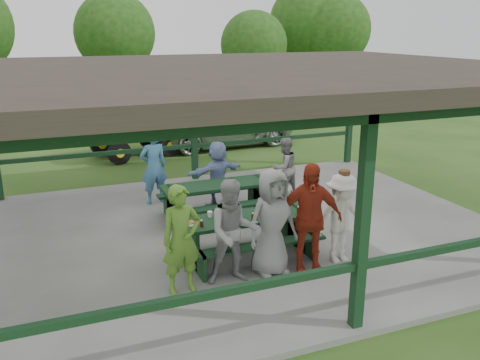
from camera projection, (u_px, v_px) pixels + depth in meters
name	position (u px, v px, depth m)	size (l,w,h in m)	color
ground	(249.00, 232.00, 10.36)	(90.00, 90.00, 0.00)	#294C18
concrete_slab	(249.00, 230.00, 10.35)	(10.00, 8.00, 0.10)	slate
pavilion_structure	(250.00, 75.00, 9.45)	(10.60, 8.60, 3.24)	black
picnic_table_near	(247.00, 231.00, 8.95)	(2.38, 1.39, 0.75)	black
picnic_table_far	(218.00, 196.00, 10.78)	(2.36, 1.39, 0.75)	black
table_setting	(244.00, 214.00, 8.88)	(2.37, 0.45, 0.10)	white
contestant_green	(181.00, 240.00, 7.63)	(0.62, 0.41, 1.70)	#5C922E
contestant_grey_left	(233.00, 232.00, 7.92)	(0.82, 0.64, 1.69)	#969698
contestant_grey_mid	(272.00, 223.00, 8.19)	(0.87, 0.57, 1.78)	gray
contestant_red	(309.00, 218.00, 8.25)	(1.09, 0.46, 1.87)	#9E2D1A
contestant_white_fedora	(342.00, 218.00, 8.64)	(1.03, 0.60, 1.64)	silver
spectator_lblue	(218.00, 174.00, 11.44)	(1.39, 0.44, 1.50)	#8195C7
spectator_blue	(154.00, 167.00, 11.57)	(0.63, 0.42, 1.74)	teal
spectator_grey	(284.00, 167.00, 12.06)	(0.70, 0.55, 1.44)	gray
pickup_truck	(226.00, 125.00, 17.95)	(2.28, 4.94, 1.37)	silver
farm_trailer	(135.00, 136.00, 16.36)	(3.72, 2.17, 1.29)	navy
tree_left	(115.00, 33.00, 22.58)	(3.56, 3.56, 5.56)	#362515
tree_mid	(254.00, 45.00, 23.39)	(3.07, 3.07, 4.80)	#362515
tree_right	(334.00, 30.00, 25.51)	(3.67, 3.67, 5.74)	#362515
tree_far_right	(308.00, 23.00, 26.03)	(3.98, 3.98, 6.22)	#362515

